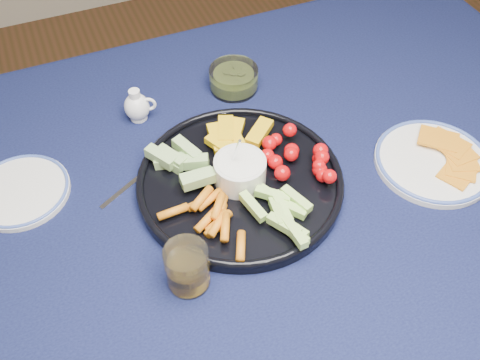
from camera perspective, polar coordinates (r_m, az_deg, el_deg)
name	(u,v)px	position (r m, az deg, el deg)	size (l,w,h in m)	color
dining_table	(239,210)	(1.12, -0.13, -3.26)	(1.67, 1.07, 0.75)	#4C2919
crudite_platter	(238,179)	(1.02, -0.16, 0.16)	(0.40, 0.40, 0.13)	black
creamer_pitcher	(137,106)	(1.18, -10.90, 7.71)	(0.07, 0.05, 0.08)	white
pickle_bowl	(234,80)	(1.24, -0.68, 10.66)	(0.11, 0.11, 0.05)	white
cheese_plate	(433,160)	(1.14, 19.94, 2.00)	(0.23, 0.23, 0.03)	white
juice_tumbler	(187,269)	(0.89, -5.62, -9.39)	(0.07, 0.07, 0.09)	white
fork_left	(137,179)	(1.07, -10.93, 0.10)	(0.15, 0.09, 0.00)	silver
fork_right	(432,186)	(1.10, 19.80, -0.65)	(0.12, 0.15, 0.00)	silver
side_plate_extra	(20,191)	(1.11, -22.37, -1.09)	(0.19, 0.19, 0.02)	white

